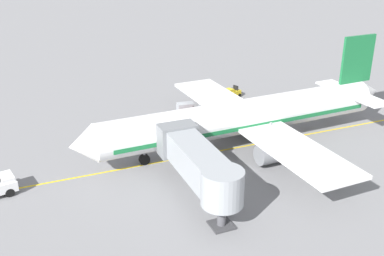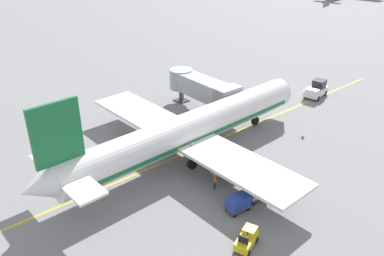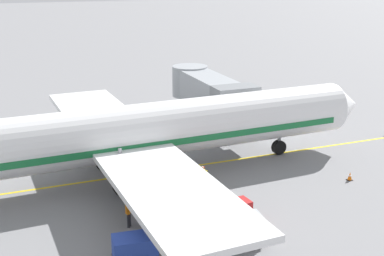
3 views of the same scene
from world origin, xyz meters
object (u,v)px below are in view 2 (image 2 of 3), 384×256
(baggage_cart_third_in_train, at_px, (238,202))
(safety_cone_nose_left, at_px, (303,136))
(baggage_cart_front, at_px, (279,180))
(ground_crew_wing_walker, at_px, (234,150))
(parked_airliner, at_px, (190,130))
(baggage_tug_lead, at_px, (247,239))
(baggage_cart_second_in_train, at_px, (257,191))
(baggage_tug_trailing, at_px, (265,172))
(jet_bridge, at_px, (202,88))
(pushback_tractor, at_px, (316,90))
(ground_crew_loader, at_px, (215,180))

(baggage_cart_third_in_train, xyz_separation_m, safety_cone_nose_left, (-4.71, 16.29, -0.66))
(baggage_cart_front, height_order, ground_crew_wing_walker, ground_crew_wing_walker)
(parked_airliner, bearing_deg, baggage_cart_third_in_train, -16.04)
(baggage_tug_lead, xyz_separation_m, baggage_cart_second_in_train, (-3.68, 5.33, 0.24))
(baggage_tug_trailing, height_order, baggage_cart_front, baggage_tug_trailing)
(jet_bridge, bearing_deg, baggage_cart_front, -18.64)
(baggage_tug_lead, relative_size, baggage_cart_second_in_train, 0.94)
(baggage_tug_lead, height_order, baggage_cart_front, baggage_tug_lead)
(baggage_cart_front, xyz_separation_m, baggage_cart_second_in_train, (-0.15, -3.01, 0.00))
(baggage_tug_trailing, bearing_deg, baggage_tug_lead, -57.66)
(parked_airliner, distance_m, baggage_cart_front, 11.12)
(pushback_tractor, distance_m, baggage_tug_lead, 35.08)
(pushback_tractor, xyz_separation_m, baggage_tug_lead, (15.17, -31.63, -0.39))
(baggage_tug_trailing, height_order, safety_cone_nose_left, baggage_tug_trailing)
(baggage_tug_lead, xyz_separation_m, ground_crew_loader, (-7.48, 3.41, 0.24))
(baggage_cart_third_in_train, bearing_deg, baggage_tug_lead, -36.84)
(baggage_cart_third_in_train, height_order, ground_crew_loader, ground_crew_loader)
(baggage_tug_lead, relative_size, baggage_cart_third_in_train, 0.94)
(baggage_cart_third_in_train, bearing_deg, baggage_cart_front, 89.45)
(baggage_tug_lead, xyz_separation_m, safety_cone_nose_left, (-8.29, 18.97, -0.42))
(pushback_tractor, height_order, baggage_cart_third_in_train, pushback_tractor)
(jet_bridge, xyz_separation_m, baggage_tug_trailing, (16.86, -6.02, -2.74))
(parked_airliner, bearing_deg, ground_crew_wing_walker, 42.04)
(ground_crew_loader, bearing_deg, parked_airliner, 160.84)
(parked_airliner, distance_m, ground_crew_loader, 7.36)
(ground_crew_loader, bearing_deg, ground_crew_wing_walker, 117.51)
(parked_airliner, xyz_separation_m, pushback_tractor, (-1.07, 25.92, -2.09))
(jet_bridge, bearing_deg, baggage_cart_third_in_train, -32.63)
(baggage_cart_second_in_train, distance_m, safety_cone_nose_left, 14.41)
(baggage_tug_trailing, distance_m, baggage_cart_second_in_train, 3.81)
(ground_crew_loader, bearing_deg, pushback_tractor, 105.24)
(baggage_cart_third_in_train, xyz_separation_m, ground_crew_loader, (-3.90, 0.72, 0.00))
(baggage_cart_second_in_train, bearing_deg, safety_cone_nose_left, 108.67)
(baggage_cart_front, bearing_deg, safety_cone_nose_left, 114.13)
(parked_airliner, distance_m, baggage_cart_second_in_train, 10.66)
(baggage_cart_second_in_train, height_order, baggage_cart_third_in_train, same)
(baggage_tug_lead, bearing_deg, parked_airliner, 157.96)
(jet_bridge, distance_m, pushback_tractor, 18.54)
(parked_airliner, bearing_deg, pushback_tractor, 92.36)
(pushback_tractor, xyz_separation_m, baggage_cart_second_in_train, (11.49, -26.30, -0.15))
(pushback_tractor, height_order, ground_crew_wing_walker, pushback_tractor)
(parked_airliner, relative_size, ground_crew_loader, 22.07)
(ground_crew_wing_walker, bearing_deg, ground_crew_loader, -62.49)
(parked_airliner, height_order, safety_cone_nose_left, parked_airliner)
(baggage_tug_trailing, xyz_separation_m, baggage_cart_second_in_train, (1.81, -3.34, 0.24))
(ground_crew_wing_walker, bearing_deg, baggage_cart_third_in_train, -42.93)
(baggage_cart_third_in_train, bearing_deg, parked_airliner, 163.96)
(parked_airliner, height_order, pushback_tractor, parked_airliner)
(baggage_cart_front, xyz_separation_m, baggage_cart_third_in_train, (-0.05, -5.67, 0.00))
(baggage_tug_trailing, relative_size, ground_crew_loader, 1.54)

